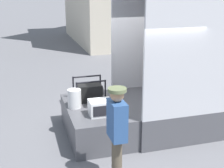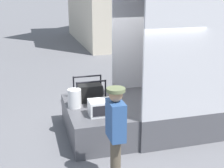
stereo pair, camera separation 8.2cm
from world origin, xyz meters
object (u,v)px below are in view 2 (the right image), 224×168
Objects in this scene: microwave at (100,108)px; orange_bucket at (75,98)px; worker_person at (116,126)px; portable_generator at (90,92)px.

orange_bucket is at bearing 127.95° from microwave.
worker_person is (-0.06, -1.32, 0.19)m from microwave.
worker_person reaches higher than orange_bucket.
portable_generator is 0.41× the size of worker_person.
microwave is 0.27× the size of worker_person.
orange_bucket is 1.93m from worker_person.
portable_generator is 0.55m from orange_bucket.
portable_generator is (-0.01, 0.91, 0.04)m from microwave.
orange_bucket is at bearing 101.39° from worker_person.
orange_bucket is at bearing -140.89° from portable_generator.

